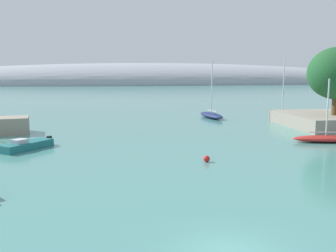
% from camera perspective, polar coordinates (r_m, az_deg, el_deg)
% --- Properties ---
extents(shore_outcrop, '(13.25, 13.41, 1.78)m').
position_cam_1_polar(shore_outcrop, '(57.44, 24.10, 0.86)').
color(shore_outcrop, gray).
rests_on(shore_outcrop, ground).
extents(distant_ridge, '(348.19, 73.10, 27.64)m').
position_cam_1_polar(distant_ridge, '(248.96, -2.30, 6.51)').
color(distant_ridge, '#999EA8').
rests_on(distant_ridge, ground).
extents(sailboat_navy_near_shore, '(3.22, 8.16, 9.65)m').
position_cam_1_polar(sailboat_navy_near_shore, '(62.35, 6.71, 1.73)').
color(sailboat_navy_near_shore, navy).
rests_on(sailboat_navy_near_shore, water).
extents(sailboat_red_mid_mooring, '(7.34, 3.26, 6.93)m').
position_cam_1_polar(sailboat_red_mid_mooring, '(43.99, 23.18, -1.75)').
color(sailboat_red_mid_mooring, red).
rests_on(sailboat_red_mid_mooring, water).
extents(sailboat_white_outer_mooring, '(4.81, 7.03, 9.92)m').
position_cam_1_polar(sailboat_white_outer_mooring, '(60.70, 17.20, 1.28)').
color(sailboat_white_outer_mooring, white).
rests_on(sailboat_white_outer_mooring, water).
extents(motorboat_teal_foreground, '(4.81, 5.35, 1.16)m').
position_cam_1_polar(motorboat_teal_foreground, '(39.20, -21.04, -2.80)').
color(motorboat_teal_foreground, '#1E6B70').
rests_on(motorboat_teal_foreground, water).
extents(mooring_buoy_red, '(0.55, 0.55, 0.55)m').
position_cam_1_polar(mooring_buoy_red, '(31.74, 5.99, -5.06)').
color(mooring_buoy_red, red).
rests_on(mooring_buoy_red, water).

